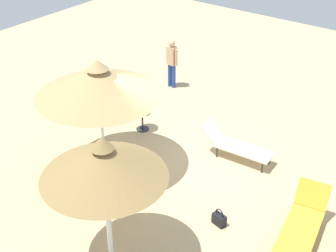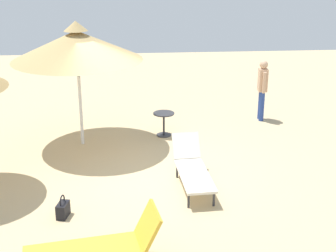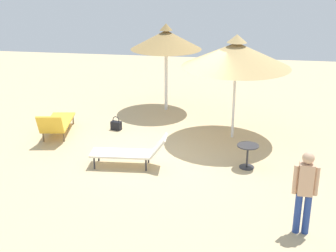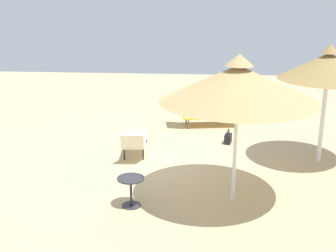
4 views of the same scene
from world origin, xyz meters
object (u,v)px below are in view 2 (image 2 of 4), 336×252
person_standing_near_left (262,87)px  handbag (63,209)px  parasol_umbrella_front (77,45)px  lounge_chair_far_left (99,246)px  side_table_round (164,120)px  lounge_chair_center (192,168)px

person_standing_near_left → handbag: 6.79m
parasol_umbrella_front → lounge_chair_far_left: (0.64, -4.96, -1.99)m
lounge_chair_far_left → side_table_round: (1.34, 5.36, 0.02)m
handbag → side_table_round: 4.33m
person_standing_near_left → side_table_round: size_ratio=2.77×
lounge_chair_far_left → handbag: (-0.71, 1.55, -0.24)m
parasol_umbrella_front → person_standing_near_left: 5.09m
lounge_chair_center → side_table_round: bearing=97.1°
lounge_chair_center → lounge_chair_far_left: size_ratio=0.93×
handbag → side_table_round: bearing=61.7°
parasol_umbrella_front → lounge_chair_far_left: bearing=-82.7°
lounge_chair_far_left → lounge_chair_center: bearing=56.7°
lounge_chair_center → side_table_round: (-0.35, 2.80, 0.02)m
handbag → side_table_round: size_ratio=0.71×
handbag → lounge_chair_far_left: bearing=-65.4°
person_standing_near_left → parasol_umbrella_front: bearing=-163.6°
handbag → parasol_umbrella_front: bearing=88.8°
lounge_chair_far_left → handbag: size_ratio=4.88×
handbag → person_standing_near_left: bearing=45.2°
lounge_chair_center → person_standing_near_left: (2.36, 3.77, 0.54)m
lounge_chair_center → side_table_round: size_ratio=3.20×
lounge_chair_far_left → side_table_round: lounge_chair_far_left is taller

